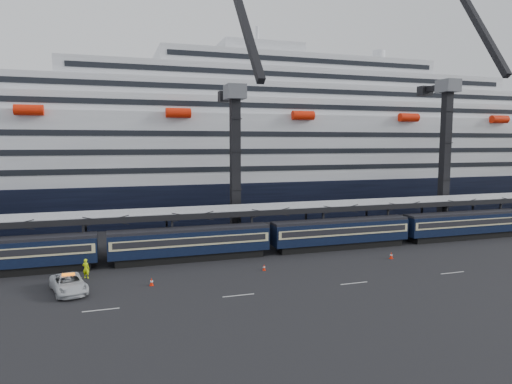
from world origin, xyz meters
The scene contains 11 objects.
ground centered at (0.00, 0.00, 0.00)m, with size 260.00×260.00×0.00m, color black.
train centered at (-4.65, 10.00, 2.20)m, with size 133.05×3.00×4.05m.
canopy centered at (0.00, 14.00, 5.25)m, with size 130.00×6.25×5.53m.
cruise_ship centered at (-1.08, 45.99, 12.34)m, with size 214.09×28.84×34.00m.
crane_dark_near centered at (-20.00, 18.59, 11.93)m, with size 4.50×17.75×35.08m.
crane_dark_mid centered at (15.00, 17.59, 13.36)m, with size 4.50×18.24×39.64m.
pickup_truck centered at (-40.92, 1.74, 0.83)m, with size 2.74×5.94×1.65m, color silver.
worker centered at (-39.59, 6.04, 1.03)m, with size 0.75×0.49×2.05m, color #D8FF0D.
traffic_cone_b centered at (-33.35, 1.45, 0.40)m, with size 0.40×0.40×0.80m.
traffic_cone_c centered at (-21.07, 3.15, 0.34)m, with size 0.34×0.34×0.69m.
traffic_cone_d centered at (-4.74, 3.28, 0.41)m, with size 0.41×0.41×0.83m.
Camera 1 is at (-36.89, -43.18, 13.98)m, focal length 32.00 mm.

